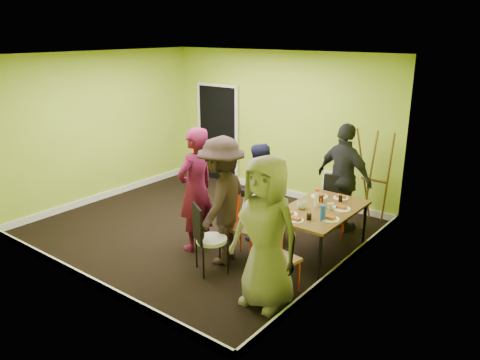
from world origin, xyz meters
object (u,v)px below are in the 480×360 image
(chair_left_far, at_px, (267,209))
(chair_back_end, at_px, (336,193))
(chair_left_near, at_px, (240,220))
(blue_bottle, at_px, (323,213))
(easel, at_px, (374,178))
(person_left_near, at_px, (222,201))
(person_back_end, at_px, (344,178))
(chair_front_end, at_px, (276,255))
(thermos, at_px, (317,199))
(person_front_end, at_px, (266,233))
(dining_table, at_px, (320,212))
(orange_bottle, at_px, (321,200))
(person_left_far, at_px, (258,192))
(person_standing, at_px, (196,190))
(chair_bentwood, at_px, (206,235))

(chair_left_far, distance_m, chair_back_end, 1.18)
(chair_left_near, height_order, blue_bottle, chair_left_near)
(chair_left_near, relative_size, easel, 0.63)
(chair_back_end, distance_m, person_left_near, 2.05)
(blue_bottle, xyz_separation_m, person_back_end, (-0.41, 1.47, 0.03))
(chair_left_near, xyz_separation_m, person_left_near, (-0.13, -0.24, 0.33))
(chair_left_far, xyz_separation_m, blue_bottle, (1.11, -0.32, 0.31))
(chair_left_far, relative_size, chair_front_end, 1.00)
(thermos, relative_size, person_front_end, 0.13)
(dining_table, relative_size, chair_left_far, 1.54)
(chair_left_far, relative_size, person_front_end, 0.53)
(chair_left_near, distance_m, chair_front_end, 1.10)
(chair_back_end, distance_m, blue_bottle, 1.39)
(orange_bottle, bearing_deg, person_front_end, -83.30)
(dining_table, relative_size, easel, 0.91)
(orange_bottle, xyz_separation_m, person_left_far, (-0.96, -0.24, -0.02))
(orange_bottle, bearing_deg, person_back_end, 93.91)
(easel, relative_size, person_standing, 0.89)
(person_standing, height_order, person_left_near, person_standing)
(person_left_near, relative_size, person_front_end, 0.98)
(chair_left_far, distance_m, chair_front_end, 1.52)
(chair_left_far, bearing_deg, chair_front_end, 17.48)
(person_left_far, distance_m, person_back_end, 1.44)
(dining_table, xyz_separation_m, thermos, (-0.08, 0.03, 0.17))
(blue_bottle, xyz_separation_m, person_front_end, (-0.15, -1.10, 0.07))
(person_left_near, bearing_deg, person_back_end, 141.60)
(chair_left_near, height_order, chair_back_end, chair_left_near)
(person_standing, bearing_deg, chair_left_near, 103.30)
(dining_table, bearing_deg, chair_left_near, -142.25)
(chair_left_near, relative_size, chair_front_end, 1.06)
(person_front_end, bearing_deg, thermos, 96.93)
(thermos, height_order, orange_bottle, thermos)
(person_left_near, bearing_deg, person_front_end, 48.58)
(person_standing, bearing_deg, chair_left_far, 140.33)
(blue_bottle, bearing_deg, easel, 93.59)
(chair_back_end, bearing_deg, orange_bottle, 78.51)
(chair_left_near, height_order, person_front_end, person_front_end)
(chair_left_far, bearing_deg, person_front_end, 12.79)
(easel, relative_size, person_front_end, 0.89)
(person_front_end, bearing_deg, orange_bottle, 97.55)
(chair_bentwood, relative_size, person_left_far, 0.64)
(thermos, xyz_separation_m, person_left_near, (-0.95, -0.96, 0.04))
(thermos, bearing_deg, chair_back_end, 99.29)
(person_left_near, bearing_deg, chair_left_far, 155.07)
(easel, bearing_deg, chair_bentwood, -110.24)
(chair_left_near, xyz_separation_m, blue_bottle, (1.12, 0.34, 0.28))
(chair_left_far, height_order, blue_bottle, chair_left_far)
(chair_left_far, height_order, easel, easel)
(chair_bentwood, distance_m, person_left_far, 1.33)
(chair_left_near, distance_m, person_back_end, 1.97)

